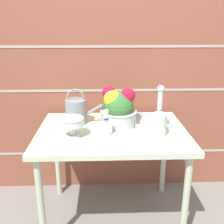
{
  "coord_description": "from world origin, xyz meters",
  "views": [
    {
      "loc": [
        -0.06,
        -1.71,
        1.45
      ],
      "look_at": [
        0.0,
        0.04,
        0.86
      ],
      "focal_mm": 42.0,
      "sensor_mm": 36.0,
      "label": 1
    }
  ],
  "objects_px": {
    "watering_can": "(77,111)",
    "crystal_pedestal_bowl": "(72,123)",
    "flower_planter": "(118,108)",
    "glass_decanter": "(159,120)",
    "wire_tray": "(150,122)",
    "figurine_vase": "(106,126)"
  },
  "relations": [
    {
      "from": "flower_planter",
      "to": "figurine_vase",
      "type": "distance_m",
      "value": 0.24
    },
    {
      "from": "crystal_pedestal_bowl",
      "to": "glass_decanter",
      "type": "bearing_deg",
      "value": -0.5
    },
    {
      "from": "glass_decanter",
      "to": "watering_can",
      "type": "bearing_deg",
      "value": 155.92
    },
    {
      "from": "watering_can",
      "to": "flower_planter",
      "type": "height_order",
      "value": "flower_planter"
    },
    {
      "from": "figurine_vase",
      "to": "crystal_pedestal_bowl",
      "type": "bearing_deg",
      "value": 174.88
    },
    {
      "from": "watering_can",
      "to": "glass_decanter",
      "type": "xyz_separation_m",
      "value": [
        0.56,
        -0.25,
        0.01
      ]
    },
    {
      "from": "watering_can",
      "to": "crystal_pedestal_bowl",
      "type": "xyz_separation_m",
      "value": [
        -0.01,
        -0.25,
        -0.0
      ]
    },
    {
      "from": "watering_can",
      "to": "crystal_pedestal_bowl",
      "type": "bearing_deg",
      "value": -91.64
    },
    {
      "from": "wire_tray",
      "to": "watering_can",
      "type": "bearing_deg",
      "value": 177.11
    },
    {
      "from": "glass_decanter",
      "to": "wire_tray",
      "type": "relative_size",
      "value": 1.35
    },
    {
      "from": "watering_can",
      "to": "crystal_pedestal_bowl",
      "type": "height_order",
      "value": "watering_can"
    },
    {
      "from": "figurine_vase",
      "to": "watering_can",
      "type": "bearing_deg",
      "value": 129.08
    },
    {
      "from": "watering_can",
      "to": "figurine_vase",
      "type": "bearing_deg",
      "value": -50.92
    },
    {
      "from": "flower_planter",
      "to": "figurine_vase",
      "type": "bearing_deg",
      "value": -112.79
    },
    {
      "from": "crystal_pedestal_bowl",
      "to": "flower_planter",
      "type": "bearing_deg",
      "value": 31.61
    },
    {
      "from": "figurine_vase",
      "to": "glass_decanter",
      "type": "bearing_deg",
      "value": 2.5
    },
    {
      "from": "figurine_vase",
      "to": "flower_planter",
      "type": "bearing_deg",
      "value": 67.21
    },
    {
      "from": "flower_planter",
      "to": "glass_decanter",
      "type": "relative_size",
      "value": 0.84
    },
    {
      "from": "glass_decanter",
      "to": "figurine_vase",
      "type": "height_order",
      "value": "glass_decanter"
    },
    {
      "from": "flower_planter",
      "to": "figurine_vase",
      "type": "xyz_separation_m",
      "value": [
        -0.09,
        -0.21,
        -0.05
      ]
    },
    {
      "from": "watering_can",
      "to": "flower_planter",
      "type": "bearing_deg",
      "value": -10.03
    },
    {
      "from": "crystal_pedestal_bowl",
      "to": "flower_planter",
      "type": "height_order",
      "value": "flower_planter"
    }
  ]
}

